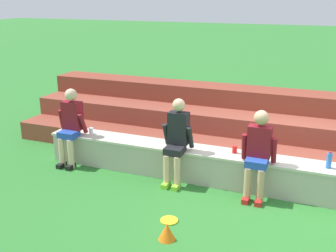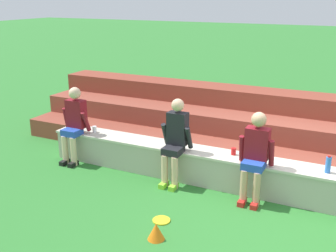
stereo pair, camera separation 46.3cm
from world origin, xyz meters
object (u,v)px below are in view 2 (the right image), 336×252
at_px(person_left_of_center, 175,139).
at_px(person_center, 255,154).
at_px(person_far_left, 74,122).
at_px(frisbee, 161,220).
at_px(plastic_cup_left_end, 94,129).
at_px(water_bottle_mid_left, 328,165).
at_px(plastic_cup_middle, 234,151).
at_px(sports_cone, 156,231).

height_order(person_left_of_center, person_center, person_left_of_center).
xyz_separation_m(person_far_left, person_center, (3.45, -0.05, -0.02)).
relative_size(person_far_left, frisbee, 5.63).
height_order(person_left_of_center, plastic_cup_left_end, person_left_of_center).
relative_size(water_bottle_mid_left, frisbee, 1.04).
height_order(person_far_left, plastic_cup_left_end, person_far_left).
bearing_deg(plastic_cup_left_end, plastic_cup_middle, 1.02).
xyz_separation_m(person_center, plastic_cup_middle, (-0.44, 0.33, -0.15)).
xyz_separation_m(person_left_of_center, water_bottle_mid_left, (2.37, 0.23, -0.10)).
bearing_deg(person_left_of_center, person_center, -1.35).
relative_size(plastic_cup_left_end, sports_cone, 0.51).
bearing_deg(sports_cone, plastic_cup_left_end, 140.55).
height_order(frisbee, sports_cone, sports_cone).
bearing_deg(plastic_cup_middle, sports_cone, -102.00).
bearing_deg(plastic_cup_left_end, person_center, -5.07).
xyz_separation_m(person_left_of_center, plastic_cup_left_end, (-1.82, 0.25, -0.16)).
bearing_deg(person_left_of_center, sports_cone, -73.18).
distance_m(water_bottle_mid_left, plastic_cup_middle, 1.46).
distance_m(person_left_of_center, frisbee, 1.49).
xyz_separation_m(person_center, frisbee, (-0.99, -1.19, -0.76)).
distance_m(person_left_of_center, person_center, 1.35).
bearing_deg(plastic_cup_middle, frisbee, -110.11).
distance_m(person_far_left, frisbee, 2.87).
bearing_deg(plastic_cup_left_end, frisbee, -34.11).
relative_size(water_bottle_mid_left, sports_cone, 1.15).
bearing_deg(person_left_of_center, plastic_cup_middle, 17.98).
xyz_separation_m(person_far_left, person_left_of_center, (2.10, -0.02, -0.00)).
relative_size(person_far_left, person_center, 1.02).
height_order(person_far_left, person_left_of_center, person_left_of_center).
distance_m(person_center, plastic_cup_middle, 0.57).
distance_m(water_bottle_mid_left, sports_cone, 2.72).
xyz_separation_m(person_left_of_center, person_center, (1.35, -0.03, -0.01)).
relative_size(person_center, sports_cone, 6.08).
height_order(water_bottle_mid_left, sports_cone, water_bottle_mid_left).
height_order(person_far_left, frisbee, person_far_left).
height_order(plastic_cup_middle, sports_cone, plastic_cup_middle).
xyz_separation_m(person_center, sports_cone, (-0.85, -1.63, -0.66)).
bearing_deg(water_bottle_mid_left, frisbee, -144.26).
bearing_deg(sports_cone, person_left_of_center, 106.82).
distance_m(plastic_cup_left_end, frisbee, 2.70).
bearing_deg(person_far_left, plastic_cup_left_end, 38.87).
distance_m(person_far_left, water_bottle_mid_left, 4.48).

